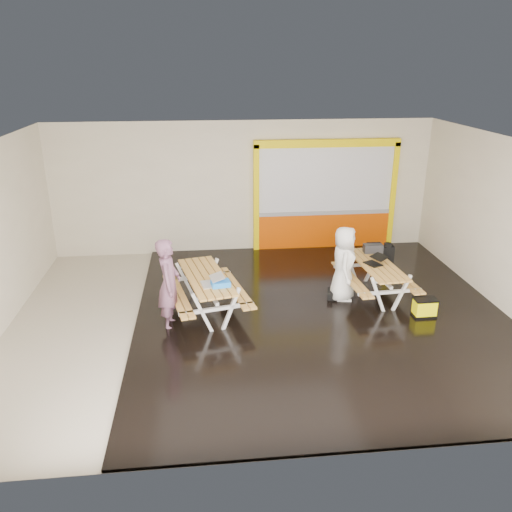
{
  "coord_description": "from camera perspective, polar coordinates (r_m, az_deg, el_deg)",
  "views": [
    {
      "loc": [
        -1.09,
        -9.26,
        4.9
      ],
      "look_at": [
        0.0,
        0.9,
        1.0
      ],
      "focal_mm": 35.96,
      "sensor_mm": 36.0,
      "label": 1
    }
  ],
  "objects": [
    {
      "name": "laptop_right",
      "position": [
        11.33,
        13.13,
        -0.57
      ],
      "size": [
        0.53,
        0.5,
        0.18
      ],
      "color": "black",
      "rests_on": "picnic_table_right"
    },
    {
      "name": "backpack",
      "position": [
        12.24,
        14.38,
        0.29
      ],
      "size": [
        0.29,
        0.19,
        0.48
      ],
      "color": "black",
      "rests_on": "picnic_table_right"
    },
    {
      "name": "picnic_table_right",
      "position": [
        11.44,
        13.18,
        -1.69
      ],
      "size": [
        1.5,
        2.1,
        0.8
      ],
      "color": "gold",
      "rests_on": "deck"
    },
    {
      "name": "fluke_bag",
      "position": [
        10.94,
        18.24,
        -5.48
      ],
      "size": [
        0.45,
        0.3,
        0.39
      ],
      "color": "black",
      "rests_on": "deck"
    },
    {
      "name": "kiosk",
      "position": [
        14.03,
        7.68,
        6.44
      ],
      "size": [
        3.88,
        0.16,
        3.0
      ],
      "color": "#CF4600",
      "rests_on": "room"
    },
    {
      "name": "person_left",
      "position": [
        9.95,
        -9.64,
        -3.14
      ],
      "size": [
        0.49,
        0.7,
        1.83
      ],
      "primitive_type": "imported",
      "rotation": [
        0.0,
        0.0,
        1.49
      ],
      "color": "#774D66",
      "rests_on": "deck"
    },
    {
      "name": "laptop_left",
      "position": [
        9.93,
        -4.95,
        -2.85
      ],
      "size": [
        0.49,
        0.46,
        0.18
      ],
      "color": "silver",
      "rests_on": "picnic_table_left"
    },
    {
      "name": "blue_pouch",
      "position": [
        9.86,
        -3.96,
        -3.07
      ],
      "size": [
        0.39,
        0.3,
        0.1
      ],
      "primitive_type": "cube",
      "rotation": [
        0.0,
        0.0,
        0.17
      ],
      "color": "#207AE8",
      "rests_on": "picnic_table_left"
    },
    {
      "name": "person_right",
      "position": [
        11.09,
        9.71,
        -0.89
      ],
      "size": [
        0.69,
        0.9,
        1.66
      ],
      "primitive_type": "imported",
      "rotation": [
        0.0,
        0.0,
        1.36
      ],
      "color": "white",
      "rests_on": "deck"
    },
    {
      "name": "dark_case",
      "position": [
        11.34,
        9.09,
        -4.24
      ],
      "size": [
        0.52,
        0.43,
        0.17
      ],
      "primitive_type": "cube",
      "rotation": [
        0.0,
        0.0,
        -0.25
      ],
      "color": "black",
      "rests_on": "deck"
    },
    {
      "name": "room",
      "position": [
        9.84,
        0.56,
        2.22
      ],
      "size": [
        10.02,
        8.02,
        3.52
      ],
      "color": "beige",
      "rests_on": "ground"
    },
    {
      "name": "deck",
      "position": [
        10.72,
        7.22,
        -6.33
      ],
      "size": [
        7.5,
        7.98,
        0.05
      ],
      "primitive_type": "cube",
      "color": "black",
      "rests_on": "room"
    },
    {
      "name": "picnic_table_left",
      "position": [
        10.44,
        -5.54,
        -3.21
      ],
      "size": [
        1.88,
        2.41,
        0.86
      ],
      "color": "gold",
      "rests_on": "deck"
    },
    {
      "name": "toolbox",
      "position": [
        11.98,
        12.88,
        0.84
      ],
      "size": [
        0.43,
        0.23,
        0.25
      ],
      "color": "black",
      "rests_on": "picnic_table_right"
    }
  ]
}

